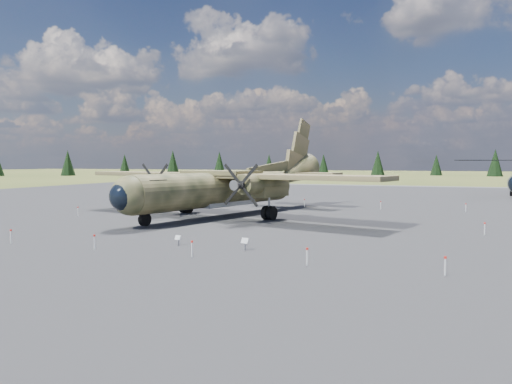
% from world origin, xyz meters
% --- Properties ---
extents(ground, '(500.00, 500.00, 0.00)m').
position_xyz_m(ground, '(0.00, 0.00, 0.00)').
color(ground, brown).
rests_on(ground, ground).
extents(apron, '(120.00, 120.00, 0.04)m').
position_xyz_m(apron, '(0.00, 10.00, 0.00)').
color(apron, '#515256').
rests_on(apron, ground).
extents(transport_plane, '(30.56, 27.31, 10.17)m').
position_xyz_m(transport_plane, '(-4.10, 5.15, 2.92)').
color(transport_plane, '#32371D').
rests_on(transport_plane, ground).
extents(info_placard_left, '(0.41, 0.23, 0.60)m').
position_xyz_m(info_placard_left, '(-0.41, -10.66, 0.40)').
color(info_placard_left, gray).
rests_on(info_placard_left, ground).
extents(info_placard_right, '(0.48, 0.31, 0.70)m').
position_xyz_m(info_placard_right, '(3.84, -10.85, 0.47)').
color(info_placard_right, gray).
rests_on(info_placard_right, ground).
extents(barrier_fence, '(33.12, 29.62, 0.85)m').
position_xyz_m(barrier_fence, '(-0.46, -0.08, 0.51)').
color(barrier_fence, silver).
rests_on(barrier_fence, ground).
extents(treeline, '(319.03, 322.20, 10.80)m').
position_xyz_m(treeline, '(5.39, -9.73, 4.73)').
color(treeline, black).
rests_on(treeline, ground).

